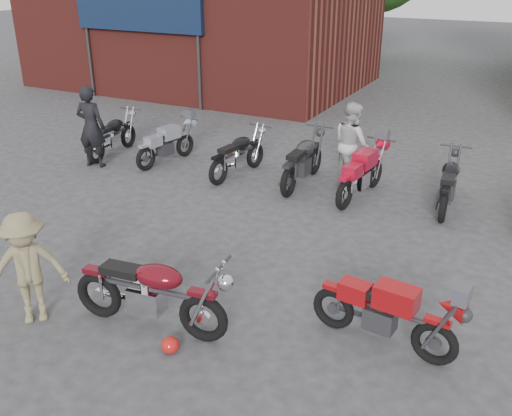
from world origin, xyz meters
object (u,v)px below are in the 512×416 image
at_px(helmet, 170,345).
at_px(row_bike_0, 113,133).
at_px(person_tan, 27,268).
at_px(row_bike_2, 238,152).
at_px(row_bike_5, 449,181).
at_px(person_light, 352,144).
at_px(row_bike_4, 362,171).
at_px(row_bike_1, 167,142).
at_px(row_bike_3, 303,158).
at_px(vintage_motorcycle, 151,288).
at_px(sportbike, 386,310).
at_px(person_dark, 91,127).

relative_size(helmet, row_bike_0, 0.12).
height_order(person_tan, row_bike_2, person_tan).
bearing_deg(helmet, row_bike_5, 70.47).
distance_m(person_light, row_bike_4, 0.91).
distance_m(person_light, person_tan, 7.37).
bearing_deg(row_bike_1, row_bike_3, -77.53).
bearing_deg(vintage_motorcycle, person_tan, -166.99).
bearing_deg(row_bike_2, row_bike_1, 98.24).
bearing_deg(row_bike_0, row_bike_3, -92.97).
relative_size(row_bike_0, row_bike_1, 1.05).
relative_size(sportbike, helmet, 7.96).
distance_m(sportbike, row_bike_4, 5.05).
bearing_deg(person_dark, vintage_motorcycle, 127.21).
relative_size(person_light, person_tan, 1.13).
height_order(helmet, row_bike_1, row_bike_1).
bearing_deg(row_bike_5, vintage_motorcycle, 150.85).
distance_m(person_light, row_bike_0, 6.06).
distance_m(person_dark, person_light, 6.08).
relative_size(person_dark, row_bike_5, 0.97).
xyz_separation_m(row_bike_2, row_bike_3, (1.53, 0.16, 0.06)).
xyz_separation_m(row_bike_3, row_bike_5, (3.07, 0.13, -0.04)).
xyz_separation_m(row_bike_0, row_bike_4, (6.47, 0.12, 0.03)).
distance_m(sportbike, row_bike_5, 4.98).
relative_size(vintage_motorcycle, sportbike, 1.16).
bearing_deg(vintage_motorcycle, person_light, 78.24).
xyz_separation_m(row_bike_4, row_bike_5, (1.70, 0.27, -0.01)).
bearing_deg(row_bike_2, row_bike_3, -76.18).
xyz_separation_m(row_bike_0, row_bike_5, (8.17, 0.39, 0.02)).
bearing_deg(sportbike, helmet, -143.40).
xyz_separation_m(vintage_motorcycle, row_bike_2, (-1.86, 5.75, -0.07)).
relative_size(vintage_motorcycle, row_bike_3, 1.03).
bearing_deg(row_bike_3, helmet, -173.72).
distance_m(helmet, row_bike_0, 8.41).
xyz_separation_m(person_tan, row_bike_3, (1.26, 6.48, -0.19)).
bearing_deg(person_light, row_bike_3, 75.36).
height_order(helmet, person_tan, person_tan).
bearing_deg(row_bike_0, row_bike_5, -93.17).
relative_size(person_light, row_bike_4, 0.90).
height_order(sportbike, row_bike_2, row_bike_2).
xyz_separation_m(sportbike, row_bike_0, (-8.28, 4.59, 0.01)).
xyz_separation_m(helmet, row_bike_3, (-0.82, 6.22, 0.51)).
relative_size(helmet, row_bike_4, 0.12).
bearing_deg(sportbike, row_bike_4, 117.47).
xyz_separation_m(row_bike_0, row_bike_3, (5.10, 0.26, 0.06)).
distance_m(person_dark, person_tan, 6.47).
bearing_deg(person_dark, person_light, -174.29).
relative_size(sportbike, row_bike_1, 1.03).
bearing_deg(helmet, row_bike_1, 125.61).
relative_size(helmet, row_bike_2, 0.12).
bearing_deg(row_bike_4, row_bike_3, 91.29).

